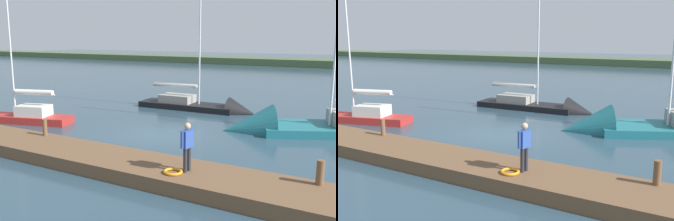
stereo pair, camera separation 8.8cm
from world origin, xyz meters
The scene contains 10 objects.
ground_plane centered at (0.00, 0.00, 0.00)m, with size 200.00×200.00×0.00m, color #2D4756.
far_shoreline centered at (0.00, -53.05, 0.00)m, with size 180.00×8.00×2.40m, color #4C603D.
dock_pier centered at (0.00, 5.31, 0.26)m, with size 23.96×2.48×0.52m, color brown.
mooring_post_near centered at (-8.39, 4.44, 0.91)m, with size 0.24×0.24×0.79m, color brown.
mooring_post_far centered at (3.59, 4.44, 0.90)m, with size 0.21×0.21×0.77m, color brown.
life_ring_buoy centered at (-3.95, 5.80, 0.57)m, with size 0.66×0.66×0.10m, color orange.
sailboat_near_dock centered at (0.66, -7.24, 0.14)m, with size 8.45×2.30×10.51m.
sailboat_behind_pier centered at (-6.31, -4.17, 0.13)m, with size 11.06×7.26×13.44m.
sailboat_outer_mooring centered at (9.24, 1.68, 0.15)m, with size 6.87×3.33×8.70m.
person_on_dock centered at (-4.28, 5.41, 1.50)m, with size 0.30×0.64×1.71m.
Camera 1 is at (-9.72, 16.31, 5.03)m, focal length 40.13 mm.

